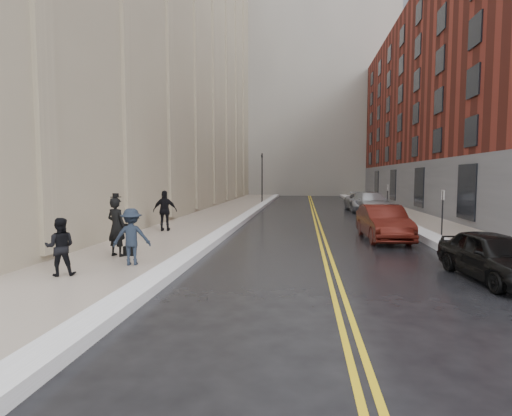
% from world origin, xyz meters
% --- Properties ---
extents(ground, '(160.00, 160.00, 0.00)m').
position_xyz_m(ground, '(0.00, 0.00, 0.00)').
color(ground, black).
rests_on(ground, ground).
extents(sidewalk_left, '(4.00, 64.00, 0.15)m').
position_xyz_m(sidewalk_left, '(-4.50, 16.00, 0.07)').
color(sidewalk_left, gray).
rests_on(sidewalk_left, ground).
extents(sidewalk_right, '(3.00, 64.00, 0.15)m').
position_xyz_m(sidewalk_right, '(9.00, 16.00, 0.07)').
color(sidewalk_right, gray).
rests_on(sidewalk_right, ground).
extents(lane_stripe_a, '(0.12, 64.00, 0.01)m').
position_xyz_m(lane_stripe_a, '(2.38, 16.00, 0.00)').
color(lane_stripe_a, gold).
rests_on(lane_stripe_a, ground).
extents(lane_stripe_b, '(0.12, 64.00, 0.01)m').
position_xyz_m(lane_stripe_b, '(2.62, 16.00, 0.00)').
color(lane_stripe_b, gold).
rests_on(lane_stripe_b, ground).
extents(snow_ridge_left, '(0.70, 60.80, 0.26)m').
position_xyz_m(snow_ridge_left, '(-2.20, 16.00, 0.13)').
color(snow_ridge_left, white).
rests_on(snow_ridge_left, ground).
extents(snow_ridge_right, '(0.85, 60.80, 0.30)m').
position_xyz_m(snow_ridge_right, '(7.15, 16.00, 0.15)').
color(snow_ridge_right, white).
rests_on(snow_ridge_right, ground).
extents(building_left, '(16.00, 50.00, 35.00)m').
position_xyz_m(building_left, '(-14.50, 23.00, 17.50)').
color(building_left, '#9E9177').
rests_on(building_left, ground).
extents(building_right, '(14.00, 50.00, 18.00)m').
position_xyz_m(building_right, '(17.50, 23.00, 9.00)').
color(building_right, maroon).
rests_on(building_right, ground).
extents(tower_far_center, '(28.00, 16.00, 52.00)m').
position_xyz_m(tower_far_center, '(1.00, 56.00, 26.00)').
color(tower_far_center, gray).
rests_on(tower_far_center, ground).
extents(tower_far_right, '(22.00, 18.00, 44.00)m').
position_xyz_m(tower_far_right, '(14.00, 66.00, 22.00)').
color(tower_far_right, slate).
rests_on(tower_far_right, ground).
extents(tower_far_left, '(22.00, 18.00, 60.00)m').
position_xyz_m(tower_far_left, '(-12.00, 72.00, 30.00)').
color(tower_far_left, slate).
rests_on(tower_far_left, ground).
extents(traffic_signal, '(0.18, 0.15, 5.20)m').
position_xyz_m(traffic_signal, '(-2.60, 30.00, 3.08)').
color(traffic_signal, black).
rests_on(traffic_signal, ground).
extents(parking_sign_near, '(0.06, 0.35, 2.23)m').
position_xyz_m(parking_sign_near, '(7.90, 8.00, 1.36)').
color(parking_sign_near, black).
rests_on(parking_sign_near, ground).
extents(parking_sign_far, '(0.06, 0.35, 2.23)m').
position_xyz_m(parking_sign_far, '(7.90, 20.00, 1.36)').
color(parking_sign_far, black).
rests_on(parking_sign_far, ground).
extents(car_black, '(2.06, 4.12, 1.35)m').
position_xyz_m(car_black, '(6.80, 0.54, 0.67)').
color(car_black, black).
rests_on(car_black, ground).
extents(car_maroon, '(1.85, 4.78, 1.55)m').
position_xyz_m(car_maroon, '(5.20, 7.41, 0.78)').
color(car_maroon, '#40100B').
rests_on(car_maroon, ground).
extents(car_silver_near, '(3.00, 5.87, 1.63)m').
position_xyz_m(car_silver_near, '(6.80, 20.55, 0.82)').
color(car_silver_near, '#B3B5BB').
rests_on(car_silver_near, ground).
extents(car_silver_far, '(2.77, 5.51, 1.50)m').
position_xyz_m(car_silver_far, '(6.54, 22.40, 0.75)').
color(car_silver_far, '#A0A2A8').
rests_on(car_silver_far, ground).
extents(pedestrian_main, '(0.84, 0.68, 1.99)m').
position_xyz_m(pedestrian_main, '(-4.59, 1.82, 1.14)').
color(pedestrian_main, black).
rests_on(pedestrian_main, sidewalk_left).
extents(pedestrian_a, '(0.94, 0.85, 1.58)m').
position_xyz_m(pedestrian_a, '(-4.88, -0.89, 0.94)').
color(pedestrian_a, black).
rests_on(pedestrian_a, sidewalk_left).
extents(pedestrian_b, '(1.24, 0.91, 1.72)m').
position_xyz_m(pedestrian_b, '(-3.52, 0.60, 1.01)').
color(pedestrian_b, '#19212D').
rests_on(pedestrian_b, sidewalk_left).
extents(pedestrian_c, '(1.23, 0.66, 1.99)m').
position_xyz_m(pedestrian_c, '(-5.14, 8.09, 1.15)').
color(pedestrian_c, black).
rests_on(pedestrian_c, sidewalk_left).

